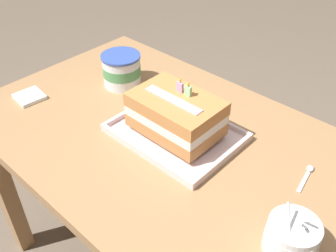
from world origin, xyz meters
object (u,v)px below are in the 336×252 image
object	(u,v)px
birthday_cake	(176,114)
napkin_pile	(30,97)
bowl_stack	(292,237)
ice_cream_tub	(122,70)
serving_spoon_near_tray	(308,173)
foil_tray	(176,133)

from	to	relation	value
birthday_cake	napkin_pile	world-z (taller)	birthday_cake
bowl_stack	ice_cream_tub	world-z (taller)	bowl_stack
birthday_cake	serving_spoon_near_tray	distance (m)	0.39
bowl_stack	ice_cream_tub	distance (m)	0.81
foil_tray	napkin_pile	world-z (taller)	foil_tray
foil_tray	serving_spoon_near_tray	size ratio (longest dim) A/B	3.23
birthday_cake	ice_cream_tub	distance (m)	0.35
foil_tray	serving_spoon_near_tray	xyz separation A→B (m)	(0.37, 0.12, -0.00)
foil_tray	ice_cream_tub	distance (m)	0.35
foil_tray	birthday_cake	xyz separation A→B (m)	(-0.00, 0.00, 0.07)
ice_cream_tub	napkin_pile	xyz separation A→B (m)	(-0.16, -0.28, -0.05)
foil_tray	napkin_pile	size ratio (longest dim) A/B	3.71
birthday_cake	napkin_pile	bearing A→B (deg)	-159.20
birthday_cake	ice_cream_tub	bearing A→B (deg)	165.15
bowl_stack	serving_spoon_near_tray	xyz separation A→B (m)	(-0.08, 0.24, -0.04)
birthday_cake	napkin_pile	distance (m)	0.54
birthday_cake	bowl_stack	size ratio (longest dim) A/B	2.00
ice_cream_tub	serving_spoon_near_tray	xyz separation A→B (m)	(0.70, 0.03, -0.05)
ice_cream_tub	napkin_pile	distance (m)	0.33
foil_tray	napkin_pile	xyz separation A→B (m)	(-0.50, -0.19, -0.00)
birthday_cake	serving_spoon_near_tray	size ratio (longest dim) A/B	2.26
foil_tray	napkin_pile	bearing A→B (deg)	-159.20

